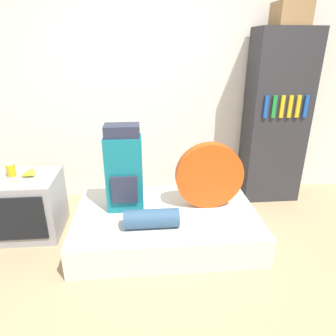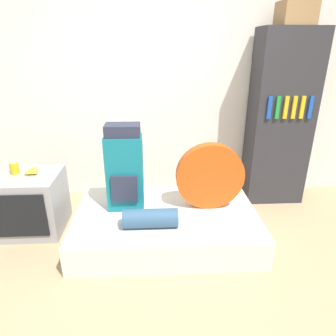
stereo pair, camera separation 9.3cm
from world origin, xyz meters
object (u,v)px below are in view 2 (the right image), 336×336
at_px(sleeping_roll, 150,218).
at_px(cardboard_box, 296,13).
at_px(television, 31,203).
at_px(canister, 14,168).
at_px(backpack, 125,169).
at_px(bookshelf, 280,120).
at_px(tent_bag, 210,176).

height_order(sleeping_roll, cardboard_box, cardboard_box).
bearing_deg(cardboard_box, sleeping_roll, -145.57).
bearing_deg(television, sleeping_roll, -20.87).
distance_m(sleeping_roll, canister, 1.45).
height_order(sleeping_roll, canister, canister).
height_order(backpack, cardboard_box, cardboard_box).
height_order(canister, bookshelf, bookshelf).
bearing_deg(bookshelf, canister, -169.54).
bearing_deg(tent_bag, bookshelf, 37.60).
height_order(backpack, television, backpack).
relative_size(television, bookshelf, 0.31).
xyz_separation_m(backpack, bookshelf, (1.72, 0.67, 0.29)).
bearing_deg(sleeping_roll, bookshelf, 34.88).
height_order(backpack, bookshelf, bookshelf).
relative_size(sleeping_roll, cardboard_box, 1.46).
height_order(tent_bag, canister, tent_bag).
xyz_separation_m(television, bookshelf, (2.68, 0.58, 0.67)).
bearing_deg(canister, bookshelf, 10.46).
relative_size(backpack, canister, 6.50).
height_order(tent_bag, sleeping_roll, tent_bag).
bearing_deg(cardboard_box, television, -168.27).
relative_size(backpack, bookshelf, 0.43).
bearing_deg(backpack, tent_bag, -2.32).
height_order(sleeping_roll, bookshelf, bookshelf).
relative_size(television, cardboard_box, 1.85).
relative_size(tent_bag, canister, 5.09).
xyz_separation_m(canister, bookshelf, (2.80, 0.52, 0.31)).
bearing_deg(bookshelf, cardboard_box, -98.01).
distance_m(sleeping_roll, television, 1.28).
distance_m(television, canister, 0.38).
height_order(tent_bag, cardboard_box, cardboard_box).
xyz_separation_m(backpack, television, (-0.96, 0.09, -0.38)).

